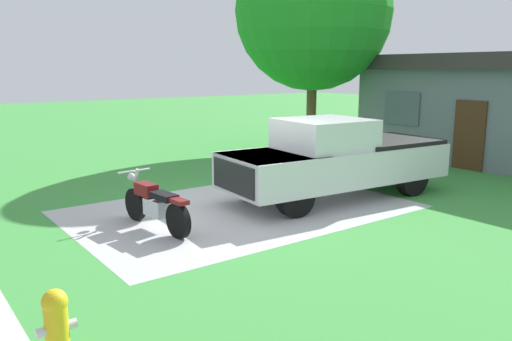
{
  "coord_description": "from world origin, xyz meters",
  "views": [
    {
      "loc": [
        8.92,
        -6.2,
        3.04
      ],
      "look_at": [
        0.34,
        0.16,
        0.9
      ],
      "focal_mm": 35.88,
      "sensor_mm": 36.0,
      "label": 1
    }
  ],
  "objects_px": {
    "shade_tree": "(313,12)",
    "pickup_truck": "(338,158)",
    "fire_hydrant": "(57,330)",
    "motorcycle": "(155,205)"
  },
  "relations": [
    {
      "from": "pickup_truck",
      "to": "shade_tree",
      "type": "height_order",
      "value": "shade_tree"
    },
    {
      "from": "fire_hydrant",
      "to": "motorcycle",
      "type": "bearing_deg",
      "value": 142.44
    },
    {
      "from": "pickup_truck",
      "to": "fire_hydrant",
      "type": "xyz_separation_m",
      "value": [
        3.39,
        -7.46,
        -0.53
      ]
    },
    {
      "from": "motorcycle",
      "to": "shade_tree",
      "type": "xyz_separation_m",
      "value": [
        -5.18,
        8.79,
        4.54
      ]
    },
    {
      "from": "motorcycle",
      "to": "shade_tree",
      "type": "distance_m",
      "value": 11.17
    },
    {
      "from": "shade_tree",
      "to": "pickup_truck",
      "type": "bearing_deg",
      "value": -37.25
    },
    {
      "from": "fire_hydrant",
      "to": "shade_tree",
      "type": "bearing_deg",
      "value": 127.4
    },
    {
      "from": "fire_hydrant",
      "to": "shade_tree",
      "type": "relative_size",
      "value": 0.11
    },
    {
      "from": "pickup_truck",
      "to": "fire_hydrant",
      "type": "distance_m",
      "value": 8.22
    },
    {
      "from": "pickup_truck",
      "to": "shade_tree",
      "type": "bearing_deg",
      "value": 142.75
    }
  ]
}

